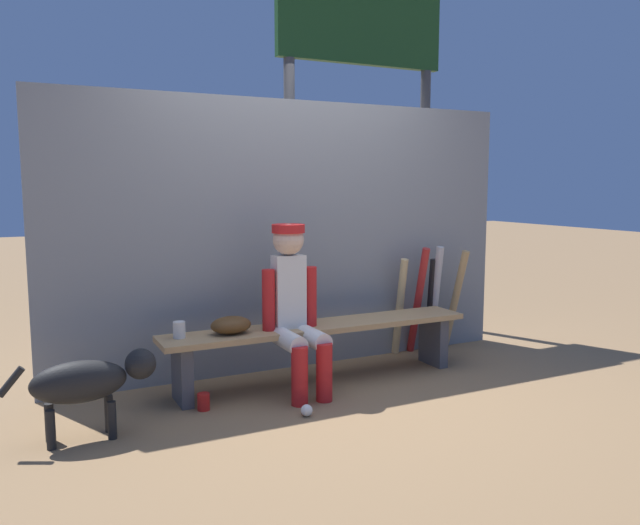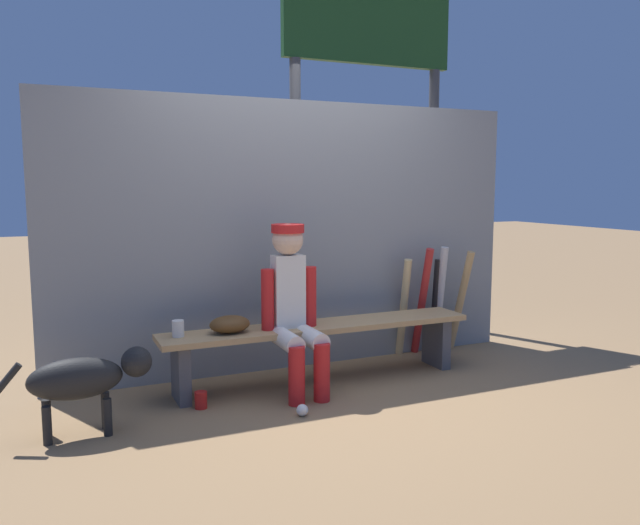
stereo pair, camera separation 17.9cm
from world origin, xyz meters
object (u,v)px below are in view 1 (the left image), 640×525
object	(u,v)px
cup_on_ground	(204,402)
cup_on_bench	(179,330)
player_seated	(295,303)
bat_aluminum_black	(431,305)
bat_aluminum_silver	(435,299)
dog	(90,381)
scoreboard	(367,58)
bat_aluminum_red	(418,301)
bat_wood_natural	(400,307)
baseball_glove	(231,325)
dugout_bench	(320,337)
baseball	(307,410)
bat_wood_tan	(455,299)

from	to	relation	value
cup_on_ground	cup_on_bench	world-z (taller)	cup_on_bench
player_seated	cup_on_bench	distance (m)	0.80
bat_aluminum_black	bat_aluminum_silver	distance (m)	0.07
dog	scoreboard	bearing A→B (deg)	30.72
player_seated	cup_on_bench	bearing A→B (deg)	169.45
bat_aluminum_red	bat_wood_natural	bearing A→B (deg)	164.11
baseball_glove	dog	distance (m)	1.02
dugout_bench	player_seated	xyz separation A→B (m)	(-0.25, -0.11, 0.29)
dugout_bench	baseball	size ratio (longest dim) A/B	31.46
bat_aluminum_red	bat_aluminum_silver	xyz separation A→B (m)	(0.17, -0.01, 0.00)
baseball_glove	bat_aluminum_silver	world-z (taller)	bat_aluminum_silver
dugout_bench	baseball_glove	bearing A→B (deg)	180.00
baseball_glove	cup_on_ground	distance (m)	0.54
player_seated	bat_aluminum_silver	bearing A→B (deg)	15.21
bat_aluminum_red	scoreboard	size ratio (longest dim) A/B	0.25
bat_wood_natural	bat_aluminum_red	distance (m)	0.17
cup_on_bench	scoreboard	size ratio (longest dim) A/B	0.03
bat_wood_tan	player_seated	bearing A→B (deg)	-166.36
baseball_glove	bat_aluminum_black	world-z (taller)	bat_aluminum_black
bat_aluminum_black	cup_on_bench	size ratio (longest dim) A/B	7.37
dugout_bench	bat_aluminum_red	distance (m)	1.13
bat_aluminum_silver	player_seated	bearing A→B (deg)	-164.79
dugout_bench	scoreboard	xyz separation A→B (m)	(1.13, 1.29, 2.29)
bat_aluminum_black	cup_on_bench	bearing A→B (deg)	-172.69
bat_wood_natural	bat_aluminum_black	distance (m)	0.30
bat_aluminum_silver	cup_on_bench	world-z (taller)	bat_aluminum_silver
dugout_bench	bat_wood_tan	bearing A→B (deg)	11.91
player_seated	baseball_glove	world-z (taller)	player_seated
player_seated	bat_aluminum_black	xyz separation A→B (m)	(1.47, 0.43, -0.22)
bat_aluminum_black	baseball	size ratio (longest dim) A/B	10.95
bat_aluminum_red	baseball	distance (m)	1.76
bat_aluminum_red	cup_on_bench	distance (m)	2.11
dugout_bench	scoreboard	distance (m)	2.86
dugout_bench	bat_aluminum_silver	bearing A→B (deg)	13.50
bat_wood_tan	dog	size ratio (longest dim) A/B	1.06
scoreboard	dog	world-z (taller)	scoreboard
cup_on_ground	bat_aluminum_black	bearing A→B (deg)	13.48
player_seated	dog	xyz separation A→B (m)	(-1.38, -0.24, -0.29)
bat_wood_tan	bat_aluminum_red	bearing A→B (deg)	-179.28
scoreboard	baseball_glove	bearing A→B (deg)	-144.45
dugout_bench	bat_aluminum_black	xyz separation A→B (m)	(1.22, 0.32, 0.07)
bat_aluminum_black	cup_on_ground	bearing A→B (deg)	-166.52
bat_aluminum_red	baseball_glove	bearing A→B (deg)	-170.09
dugout_bench	bat_wood_natural	bearing A→B (deg)	20.76
bat_aluminum_black	baseball	distance (m)	1.88
bat_wood_tan	dog	bearing A→B (deg)	-168.00
cup_on_ground	cup_on_bench	xyz separation A→B (m)	(-0.09, 0.23, 0.43)
baseball_glove	bat_wood_tan	bearing A→B (deg)	8.23
dugout_bench	dog	world-z (taller)	dog
baseball_glove	bat_aluminum_silver	bearing A→B (deg)	8.86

